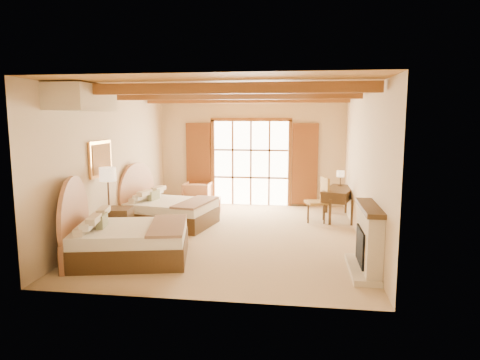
% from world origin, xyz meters
% --- Properties ---
extents(floor, '(7.00, 7.00, 0.00)m').
position_xyz_m(floor, '(0.00, 0.00, 0.00)').
color(floor, tan).
rests_on(floor, ground).
extents(wall_back, '(5.50, 0.00, 5.50)m').
position_xyz_m(wall_back, '(0.00, 3.50, 1.60)').
color(wall_back, beige).
rests_on(wall_back, ground).
extents(wall_left, '(0.00, 7.00, 7.00)m').
position_xyz_m(wall_left, '(-2.75, 0.00, 1.60)').
color(wall_left, beige).
rests_on(wall_left, ground).
extents(wall_right, '(0.00, 7.00, 7.00)m').
position_xyz_m(wall_right, '(2.75, 0.00, 1.60)').
color(wall_right, beige).
rests_on(wall_right, ground).
extents(ceiling, '(7.00, 7.00, 0.00)m').
position_xyz_m(ceiling, '(0.00, 0.00, 3.20)').
color(ceiling, '#B37933').
rests_on(ceiling, ground).
extents(ceiling_beams, '(5.39, 4.60, 0.18)m').
position_xyz_m(ceiling_beams, '(0.00, 0.00, 3.08)').
color(ceiling_beams, brown).
rests_on(ceiling_beams, ceiling).
extents(french_doors, '(3.95, 0.08, 2.60)m').
position_xyz_m(french_doors, '(0.00, 3.44, 1.25)').
color(french_doors, white).
rests_on(french_doors, ground).
extents(fireplace, '(0.46, 1.40, 1.16)m').
position_xyz_m(fireplace, '(2.60, -2.00, 0.51)').
color(fireplace, beige).
rests_on(fireplace, ground).
extents(painting, '(0.06, 0.95, 0.75)m').
position_xyz_m(painting, '(-2.70, -0.75, 1.75)').
color(painting, '#DC9A4E').
rests_on(painting, wall_left).
extents(canopy_valance, '(0.70, 1.40, 0.45)m').
position_xyz_m(canopy_valance, '(-2.40, -2.00, 2.95)').
color(canopy_valance, beige).
rests_on(canopy_valance, ceiling).
extents(bed_near, '(2.38, 1.97, 1.37)m').
position_xyz_m(bed_near, '(-1.80, -1.92, 0.41)').
color(bed_near, '#4B351C').
rests_on(bed_near, floor).
extents(bed_far, '(2.26, 1.85, 1.31)m').
position_xyz_m(bed_far, '(-1.80, 0.69, 0.40)').
color(bed_far, '#4B351C').
rests_on(bed_far, floor).
extents(nightstand, '(0.62, 0.62, 0.67)m').
position_xyz_m(nightstand, '(-2.44, -0.61, 0.34)').
color(nightstand, '#4B351C').
rests_on(nightstand, floor).
extents(floor_lamp, '(0.34, 0.34, 1.59)m').
position_xyz_m(floor_lamp, '(-2.50, -0.89, 1.35)').
color(floor_lamp, '#3B2A1D').
rests_on(floor_lamp, floor).
extents(armchair, '(0.79, 0.81, 0.72)m').
position_xyz_m(armchair, '(-1.54, 2.98, 0.36)').
color(armchair, tan).
rests_on(armchair, floor).
extents(ottoman, '(0.61, 0.61, 0.39)m').
position_xyz_m(ottoman, '(-0.99, 2.31, 0.20)').
color(ottoman, '#B47350').
rests_on(ottoman, floor).
extents(desk, '(1.03, 1.60, 0.80)m').
position_xyz_m(desk, '(2.47, 1.94, 0.43)').
color(desk, '#4B351C').
rests_on(desk, floor).
extents(desk_chair, '(0.63, 0.62, 1.12)m').
position_xyz_m(desk_chair, '(1.90, 1.51, 0.35)').
color(desk_chair, olive).
rests_on(desk_chair, floor).
extents(desk_lamp, '(0.20, 0.20, 0.41)m').
position_xyz_m(desk_lamp, '(2.53, 2.37, 1.11)').
color(desk_lamp, '#3B2A1D').
rests_on(desk_lamp, desk).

